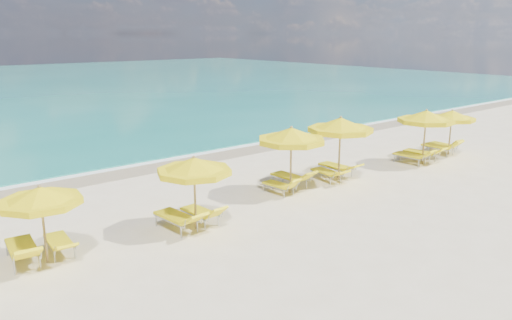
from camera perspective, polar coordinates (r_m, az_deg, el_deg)
ground_plane at (r=17.82m, az=3.07°, el=-4.66°), size 120.00×120.00×0.00m
wet_sand_band at (r=23.58m, az=-9.14°, el=-0.10°), size 120.00×2.60×0.01m
foam_line at (r=24.25m, az=-10.10°, el=0.26°), size 120.00×1.20×0.03m
whitecap_far at (r=41.66m, az=-11.28°, el=6.01°), size 18.00×0.30×0.05m
umbrella_2 at (r=13.67m, az=-23.42°, el=-3.86°), size 2.53×2.53×2.11m
umbrella_3 at (r=14.84m, az=-7.09°, el=-0.77°), size 2.27×2.27×2.29m
umbrella_4 at (r=18.14m, az=4.05°, el=2.75°), size 3.15×3.15×2.54m
umbrella_5 at (r=20.05m, az=9.64°, el=3.90°), size 2.65×2.65×2.62m
umbrella_6 at (r=23.59m, az=18.86°, el=4.65°), size 3.06×3.06×2.52m
umbrella_7 at (r=25.94m, az=21.47°, el=4.70°), size 2.60×2.60×2.24m
lounger_2_left at (r=14.41m, az=-25.07°, el=-9.72°), size 0.87×2.08×0.85m
lounger_2_right at (r=14.61m, az=-21.53°, el=-9.19°), size 0.72×1.79×0.65m
lounger_3_left at (r=15.35m, az=-8.99°, el=-7.05°), size 0.82×2.05×0.83m
lounger_3_right at (r=15.78m, az=-6.32°, el=-6.45°), size 0.73×1.79×0.79m
lounger_4_left at (r=18.51m, az=2.65°, el=-3.28°), size 0.65×1.60×0.76m
lounger_4_right at (r=19.34m, az=3.92°, el=-2.40°), size 0.72×1.98×0.86m
lounger_5_left at (r=20.29m, az=8.09°, el=-1.79°), size 0.80×1.88×0.68m
lounger_5_right at (r=21.11m, az=9.21°, el=-1.15°), size 0.68×1.98×0.72m
lounger_6_left at (r=23.79m, az=17.25°, el=0.13°), size 0.74×1.91×0.83m
lounger_6_right at (r=24.50m, az=18.31°, el=0.45°), size 0.77×1.97×0.80m
lounger_7_left at (r=26.06m, az=20.13°, el=1.12°), size 0.73×1.96×0.87m
lounger_7_right at (r=26.87m, az=20.56°, el=1.38°), size 0.74×1.71×0.77m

